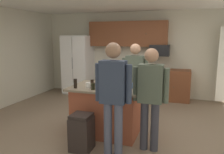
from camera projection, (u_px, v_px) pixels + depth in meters
name	position (u px, v px, depth m)	size (l,w,h in m)	color
floor	(114.00, 127.00, 4.66)	(7.04, 7.04, 0.00)	#7F6B56
back_wall	(141.00, 54.00, 7.05)	(6.40, 0.10, 2.60)	beige
cabinet_run_upper	(128.00, 34.00, 6.87)	(2.40, 0.38, 0.75)	brown
cabinet_run_lower	(159.00, 84.00, 6.71)	(1.80, 0.63, 0.90)	brown
refrigerator	(78.00, 65.00, 7.34)	(0.86, 0.76, 1.88)	white
microwave_over_range	(160.00, 50.00, 6.55)	(0.56, 0.40, 0.32)	black
kitchen_island	(107.00, 110.00, 4.31)	(1.33, 0.96, 0.92)	#9E4C33
person_guest_by_door	(135.00, 77.00, 4.84)	(0.57, 0.22, 1.70)	tan
person_elder_center	(150.00, 93.00, 3.57)	(0.57, 0.22, 1.67)	#383842
person_host_foreground	(113.00, 92.00, 3.38)	(0.57, 0.23, 1.76)	#4C5166
mug_ceramic_white	(132.00, 85.00, 4.09)	(0.12, 0.08, 0.09)	#4C6B99
glass_stout_tall	(75.00, 84.00, 4.08)	(0.06, 0.06, 0.17)	black
glass_short_whisky	(92.00, 83.00, 4.18)	(0.06, 0.06, 0.13)	black
glass_dark_ale	(109.00, 85.00, 4.04)	(0.07, 0.07, 0.13)	black
tumbler_amber	(117.00, 87.00, 3.89)	(0.07, 0.07, 0.12)	black
glass_pilsner	(93.00, 86.00, 3.96)	(0.07, 0.07, 0.12)	black
mug_blue_stoneware	(88.00, 85.00, 4.10)	(0.13, 0.09, 0.10)	white
serving_tray	(107.00, 84.00, 4.31)	(0.44, 0.30, 0.04)	#B7B7BC
trash_bin	(82.00, 132.00, 3.68)	(0.34, 0.34, 0.61)	black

